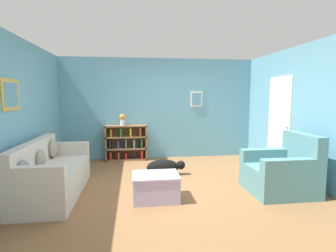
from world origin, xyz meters
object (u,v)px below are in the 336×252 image
object	(u,v)px
couch	(52,175)
recliner_chair	(282,172)
bookshelf	(127,143)
coffee_table	(156,186)
vase	(122,119)
dog	(164,167)

from	to	relation	value
couch	recliner_chair	distance (m)	3.86
bookshelf	coffee_table	world-z (taller)	bookshelf
couch	vase	bearing A→B (deg)	64.45
recliner_chair	vase	xyz separation A→B (m)	(-2.77, 2.63, 0.71)
couch	coffee_table	xyz separation A→B (m)	(1.68, -0.42, -0.12)
recliner_chair	dog	distance (m)	2.24
bookshelf	dog	distance (m)	1.66
couch	coffee_table	distance (m)	1.74
bookshelf	recliner_chair	distance (m)	3.77
coffee_table	vase	world-z (taller)	vase
vase	coffee_table	bearing A→B (deg)	-77.22
bookshelf	dog	size ratio (longest dim) A/B	1.09
recliner_chair	coffee_table	size ratio (longest dim) A/B	1.38
bookshelf	coffee_table	bearing A→B (deg)	-79.17
dog	vase	distance (m)	1.89
bookshelf	coffee_table	distance (m)	2.75
coffee_table	vase	size ratio (longest dim) A/B	2.57
vase	dog	bearing A→B (deg)	-57.81
bookshelf	couch	bearing A→B (deg)	-117.22
couch	dog	bearing A→B (deg)	23.06
coffee_table	dog	bearing A→B (deg)	77.31
vase	recliner_chair	bearing A→B (deg)	-43.53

